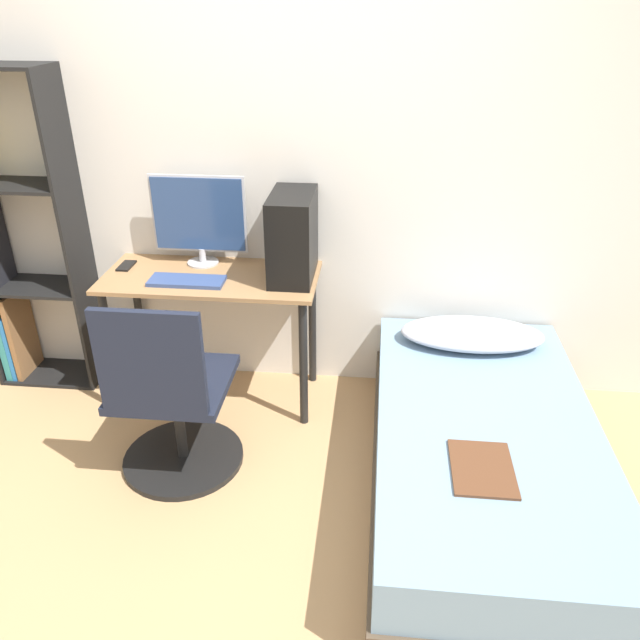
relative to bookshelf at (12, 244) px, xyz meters
The scene contains 12 objects.
ground_plane 2.18m from the bookshelf, 42.54° to the right, with size 14.00×14.00×0.00m, color tan.
wall_back 1.55m from the bookshelf, ahead, with size 8.00×0.05×2.50m.
desk 1.16m from the bookshelf, ahead, with size 1.12×0.52×0.75m.
bookshelf is the anchor object (origin of this frame).
office_chair 1.40m from the bookshelf, 34.60° to the right, with size 0.59×0.59×0.95m.
bed 2.70m from the bookshelf, 17.20° to the right, with size 0.98×1.85×0.42m.
pillow 2.54m from the bookshelf, ahead, with size 0.74×0.36×0.11m.
magazine 2.71m from the bookshelf, 24.40° to the right, with size 0.24×0.32×0.01m.
monitor 1.07m from the bookshelf, ahead, with size 0.51×0.17×0.48m.
keyboard 1.06m from the bookshelf, 11.58° to the right, with size 0.38×0.15×0.02m.
pc_tower 1.57m from the bookshelf, ahead, with size 0.22×0.40×0.44m.
phone 0.66m from the bookshelf, ahead, with size 0.07×0.14×0.01m.
Camera 1 is at (0.52, -1.66, 2.06)m, focal length 35.00 mm.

